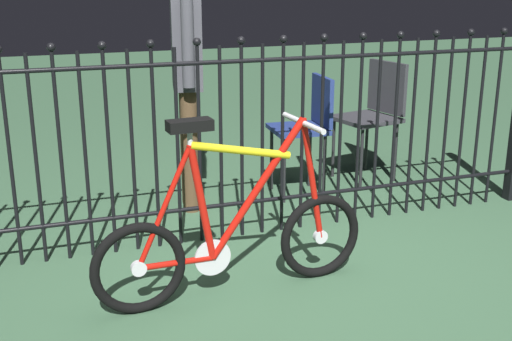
{
  "coord_description": "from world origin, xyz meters",
  "views": [
    {
      "loc": [
        -1.21,
        -2.75,
        1.51
      ],
      "look_at": [
        -0.18,
        0.21,
        0.55
      ],
      "focal_mm": 45.79,
      "sensor_mm": 36.0,
      "label": 1
    }
  ],
  "objects_px": {
    "bicycle": "(234,236)",
    "person_visitor": "(187,65)",
    "chair_navy": "(308,122)",
    "chair_charcoal": "(375,109)"
  },
  "relations": [
    {
      "from": "bicycle",
      "to": "person_visitor",
      "type": "distance_m",
      "value": 1.43
    },
    {
      "from": "bicycle",
      "to": "chair_charcoal",
      "type": "relative_size",
      "value": 1.58
    },
    {
      "from": "person_visitor",
      "to": "bicycle",
      "type": "bearing_deg",
      "value": -94.24
    },
    {
      "from": "bicycle",
      "to": "chair_navy",
      "type": "bearing_deg",
      "value": 53.72
    },
    {
      "from": "bicycle",
      "to": "person_visitor",
      "type": "bearing_deg",
      "value": 85.76
    },
    {
      "from": "bicycle",
      "to": "person_visitor",
      "type": "relative_size",
      "value": 0.87
    },
    {
      "from": "person_visitor",
      "to": "chair_navy",
      "type": "bearing_deg",
      "value": -0.5
    },
    {
      "from": "bicycle",
      "to": "chair_navy",
      "type": "xyz_separation_m",
      "value": [
        0.93,
        1.26,
        0.21
      ]
    },
    {
      "from": "chair_navy",
      "to": "person_visitor",
      "type": "xyz_separation_m",
      "value": [
        -0.83,
        0.01,
        0.42
      ]
    },
    {
      "from": "bicycle",
      "to": "chair_charcoal",
      "type": "bearing_deg",
      "value": 43.12
    }
  ]
}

